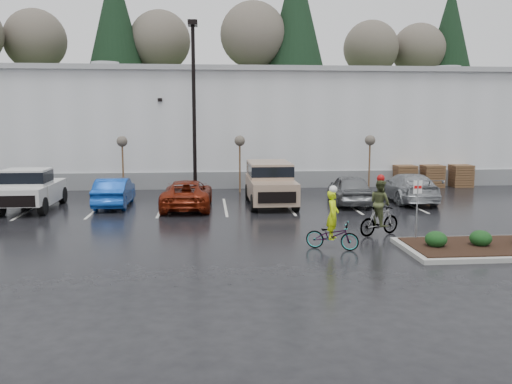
{
  "coord_description": "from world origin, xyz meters",
  "views": [
    {
      "loc": [
        -3.3,
        -17.45,
        4.43
      ],
      "look_at": [
        -1.39,
        3.98,
        1.3
      ],
      "focal_mm": 38.0,
      "sensor_mm": 36.0,
      "label": 1
    }
  ],
  "objects": [
    {
      "name": "pickup_white",
      "position": [
        -11.43,
        8.44,
        0.98
      ],
      "size": [
        2.1,
        5.2,
        1.96
      ],
      "primitive_type": null,
      "color": "silver",
      "rests_on": "ground"
    },
    {
      "name": "pallet_stack_a",
      "position": [
        8.5,
        14.0,
        0.68
      ],
      "size": [
        1.2,
        1.2,
        1.35
      ],
      "primitive_type": "cube",
      "color": "#503D20",
      "rests_on": "ground"
    },
    {
      "name": "lamppost",
      "position": [
        -4.0,
        12.0,
        5.69
      ],
      "size": [
        0.5,
        1.0,
        9.22
      ],
      "color": "black",
      "rests_on": "ground"
    },
    {
      "name": "ground",
      "position": [
        0.0,
        0.0,
        0.0
      ],
      "size": [
        120.0,
        120.0,
        0.0
      ],
      "primitive_type": "plane",
      "color": "black",
      "rests_on": "ground"
    },
    {
      "name": "warehouse",
      "position": [
        0.0,
        21.99,
        3.65
      ],
      "size": [
        60.5,
        15.5,
        7.2
      ],
      "color": "silver",
      "rests_on": "ground"
    },
    {
      "name": "car_grey",
      "position": [
        3.65,
        8.44,
        0.74
      ],
      "size": [
        2.06,
        4.43,
        1.47
      ],
      "primitive_type": "imported",
      "rotation": [
        0.0,
        0.0,
        3.07
      ],
      "color": "slate",
      "rests_on": "ground"
    },
    {
      "name": "sapling_west",
      "position": [
        -8.0,
        13.0,
        2.73
      ],
      "size": [
        0.6,
        0.6,
        3.2
      ],
      "color": "#503D20",
      "rests_on": "ground"
    },
    {
      "name": "shrub_a",
      "position": [
        4.0,
        -1.0,
        0.41
      ],
      "size": [
        0.7,
        0.7,
        0.52
      ],
      "primitive_type": "ellipsoid",
      "color": "black",
      "rests_on": "curb_island"
    },
    {
      "name": "sapling_east",
      "position": [
        6.0,
        13.0,
        2.73
      ],
      "size": [
        0.6,
        0.6,
        3.2
      ],
      "color": "#503D20",
      "rests_on": "ground"
    },
    {
      "name": "shrub_b",
      "position": [
        5.5,
        -1.0,
        0.41
      ],
      "size": [
        0.7,
        0.7,
        0.52
      ],
      "primitive_type": "ellipsoid",
      "color": "black",
      "rests_on": "curb_island"
    },
    {
      "name": "pallet_stack_c",
      "position": [
        12.0,
        14.0,
        0.68
      ],
      "size": [
        1.2,
        1.2,
        1.35
      ],
      "primitive_type": "cube",
      "color": "#503D20",
      "rests_on": "ground"
    },
    {
      "name": "car_blue",
      "position": [
        -7.79,
        8.76,
        0.69
      ],
      "size": [
        1.48,
        4.21,
        1.38
      ],
      "primitive_type": "imported",
      "rotation": [
        0.0,
        0.0,
        3.14
      ],
      "color": "#0D3997",
      "rests_on": "ground"
    },
    {
      "name": "suv_tan",
      "position": [
        -0.27,
        8.5,
        1.03
      ],
      "size": [
        2.2,
        5.1,
        2.06
      ],
      "primitive_type": null,
      "color": "#9E826B",
      "rests_on": "ground"
    },
    {
      "name": "wooded_ridge",
      "position": [
        0.0,
        45.0,
        3.0
      ],
      "size": [
        80.0,
        25.0,
        6.0
      ],
      "primitive_type": "cube",
      "color": "#1D3616",
      "rests_on": "ground"
    },
    {
      "name": "cyclist_olive",
      "position": [
        2.93,
        1.5,
        0.82
      ],
      "size": [
        1.78,
        1.17,
        2.25
      ],
      "rotation": [
        0.0,
        0.0,
        1.99
      ],
      "color": "#3F3F44",
      "rests_on": "ground"
    },
    {
      "name": "car_far_silver",
      "position": [
        6.78,
        8.86,
        0.72
      ],
      "size": [
        2.18,
        5.02,
        1.44
      ],
      "primitive_type": "imported",
      "rotation": [
        0.0,
        0.0,
        3.11
      ],
      "color": "#A2A6AA",
      "rests_on": "ground"
    },
    {
      "name": "sapling_mid",
      "position": [
        -1.5,
        13.0,
        2.73
      ],
      "size": [
        0.6,
        0.6,
        3.2
      ],
      "color": "#503D20",
      "rests_on": "ground"
    },
    {
      "name": "cyclist_hivis",
      "position": [
        0.74,
        -0.39,
        0.66
      ],
      "size": [
        1.85,
        1.25,
        2.12
      ],
      "rotation": [
        0.0,
        0.0,
        1.16
      ],
      "color": "#3F3F44",
      "rests_on": "ground"
    },
    {
      "name": "car_red",
      "position": [
        -4.29,
        7.88,
        0.67
      ],
      "size": [
        2.38,
        4.88,
        1.34
      ],
      "primitive_type": "imported",
      "rotation": [
        0.0,
        0.0,
        3.11
      ],
      "color": "maroon",
      "rests_on": "ground"
    },
    {
      "name": "fire_lane_sign",
      "position": [
        3.8,
        0.2,
        1.41
      ],
      "size": [
        0.3,
        0.05,
        2.2
      ],
      "color": "gray",
      "rests_on": "ground"
    },
    {
      "name": "pallet_stack_b",
      "position": [
        10.2,
        14.0,
        0.68
      ],
      "size": [
        1.2,
        1.2,
        1.35
      ],
      "primitive_type": "cube",
      "color": "#503D20",
      "rests_on": "ground"
    }
  ]
}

